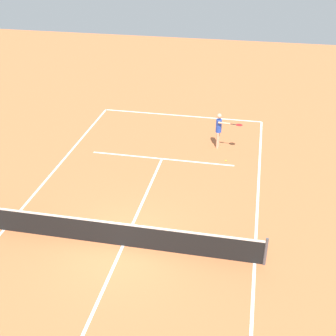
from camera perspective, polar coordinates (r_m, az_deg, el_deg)
ground_plane at (r=15.78m, az=-5.77°, el=-9.83°), size 60.00×60.00×0.00m
court_lines at (r=15.78m, az=-5.77°, el=-9.82°), size 9.12×23.57×0.01m
tennis_net at (r=15.47m, az=-5.86°, el=-8.41°), size 9.72×0.10×1.07m
player_serving at (r=21.70m, az=6.62°, el=5.15°), size 1.29×0.66×1.78m
tennis_ball at (r=20.91m, az=7.38°, el=0.94°), size 0.07×0.07×0.07m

